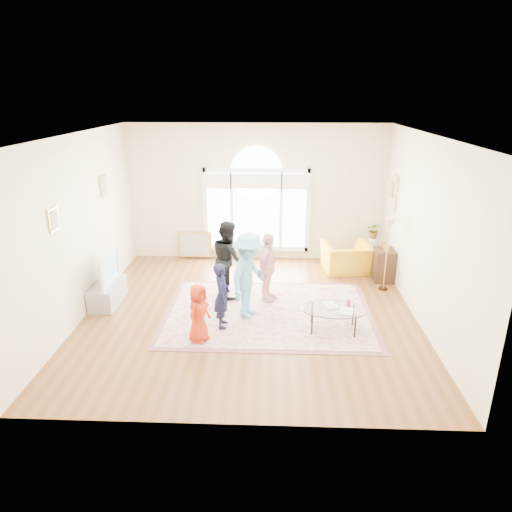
{
  "coord_description": "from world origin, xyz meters",
  "views": [
    {
      "loc": [
        0.41,
        -7.55,
        3.87
      ],
      "look_at": [
        0.1,
        0.3,
        1.02
      ],
      "focal_mm": 32.0,
      "sensor_mm": 36.0,
      "label": 1
    }
  ],
  "objects_px": {
    "area_rug": "(268,312)",
    "armchair": "(347,258)",
    "coffee_table": "(334,310)",
    "tv_console": "(108,293)",
    "television": "(105,269)"
  },
  "relations": [
    {
      "from": "area_rug",
      "to": "armchair",
      "type": "relative_size",
      "value": 3.55
    },
    {
      "from": "coffee_table",
      "to": "area_rug",
      "type": "bearing_deg",
      "value": 155.07
    },
    {
      "from": "television",
      "to": "armchair",
      "type": "bearing_deg",
      "value": 21.04
    },
    {
      "from": "area_rug",
      "to": "coffee_table",
      "type": "height_order",
      "value": "coffee_table"
    },
    {
      "from": "television",
      "to": "coffee_table",
      "type": "xyz_separation_m",
      "value": [
        4.18,
        -0.9,
        -0.3
      ]
    },
    {
      "from": "armchair",
      "to": "television",
      "type": "bearing_deg",
      "value": 11.81
    },
    {
      "from": "area_rug",
      "to": "armchair",
      "type": "height_order",
      "value": "armchair"
    },
    {
      "from": "coffee_table",
      "to": "armchair",
      "type": "xyz_separation_m",
      "value": [
        0.62,
        2.75,
        -0.07
      ]
    },
    {
      "from": "area_rug",
      "to": "coffee_table",
      "type": "bearing_deg",
      "value": -29.03
    },
    {
      "from": "area_rug",
      "to": "armchair",
      "type": "bearing_deg",
      "value": 50.88
    },
    {
      "from": "tv_console",
      "to": "television",
      "type": "relative_size",
      "value": 1.01
    },
    {
      "from": "area_rug",
      "to": "coffee_table",
      "type": "xyz_separation_m",
      "value": [
        1.11,
        -0.62,
        0.39
      ]
    },
    {
      "from": "tv_console",
      "to": "armchair",
      "type": "height_order",
      "value": "armchair"
    },
    {
      "from": "coffee_table",
      "to": "armchair",
      "type": "distance_m",
      "value": 2.82
    },
    {
      "from": "area_rug",
      "to": "tv_console",
      "type": "xyz_separation_m",
      "value": [
        -3.08,
        0.28,
        0.2
      ]
    }
  ]
}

